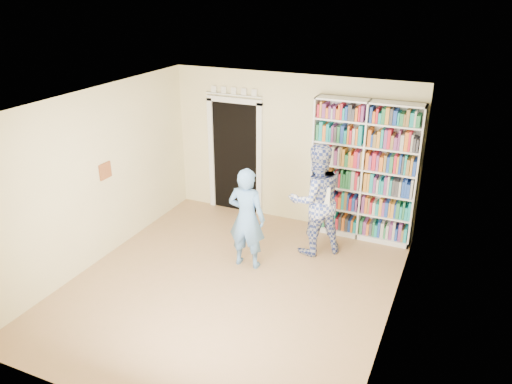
{
  "coord_description": "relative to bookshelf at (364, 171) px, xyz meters",
  "views": [
    {
      "loc": [
        2.85,
        -5.49,
        4.1
      ],
      "look_at": [
        0.02,
        0.9,
        1.16
      ],
      "focal_mm": 35.0,
      "sensor_mm": 36.0,
      "label": 1
    }
  ],
  "objects": [
    {
      "name": "bookshelf",
      "position": [
        0.0,
        0.0,
        0.0
      ],
      "size": [
        1.74,
        0.33,
        2.39
      ],
      "rotation": [
        0.0,
        0.0,
        -0.11
      ],
      "color": "white",
      "rests_on": "floor"
    },
    {
      "name": "doorway",
      "position": [
        -2.45,
        0.13,
        -0.03
      ],
      "size": [
        1.1,
        0.08,
        2.43
      ],
      "color": "black",
      "rests_on": "floor"
    },
    {
      "name": "wall_right",
      "position": [
        0.9,
        -2.34,
        0.14
      ],
      "size": [
        0.0,
        5.0,
        5.0
      ],
      "primitive_type": "plane",
      "rotation": [
        1.57,
        0.0,
        -1.57
      ],
      "color": "#F4E6A8",
      "rests_on": "floor"
    },
    {
      "name": "ceiling",
      "position": [
        -1.35,
        -2.34,
        1.49
      ],
      "size": [
        5.0,
        5.0,
        0.0
      ],
      "primitive_type": "plane",
      "rotation": [
        3.14,
        0.0,
        0.0
      ],
      "color": "white",
      "rests_on": "wall_back"
    },
    {
      "name": "wall_left",
      "position": [
        -3.6,
        -2.34,
        0.14
      ],
      "size": [
        0.0,
        5.0,
        5.0
      ],
      "primitive_type": "plane",
      "rotation": [
        1.57,
        0.0,
        1.57
      ],
      "color": "#F4E6A8",
      "rests_on": "floor"
    },
    {
      "name": "paper_sheet",
      "position": [
        -0.4,
        -1.03,
        -0.13
      ],
      "size": [
        0.22,
        0.07,
        0.32
      ],
      "primitive_type": "cube",
      "rotation": [
        0.0,
        0.0,
        0.26
      ],
      "color": "white",
      "rests_on": "man_plaid"
    },
    {
      "name": "wall_back",
      "position": [
        -1.35,
        0.16,
        0.14
      ],
      "size": [
        4.5,
        0.0,
        4.5
      ],
      "primitive_type": "plane",
      "rotation": [
        1.57,
        0.0,
        0.0
      ],
      "color": "#F4E6A8",
      "rests_on": "floor"
    },
    {
      "name": "man_blue",
      "position": [
        -1.38,
        -1.68,
        -0.4
      ],
      "size": [
        0.6,
        0.41,
        1.61
      ],
      "primitive_type": "imported",
      "rotation": [
        0.0,
        0.0,
        3.18
      ],
      "color": "#5889C4",
      "rests_on": "floor"
    },
    {
      "name": "wall_art",
      "position": [
        -3.58,
        -2.14,
        0.19
      ],
      "size": [
        0.03,
        0.25,
        0.25
      ],
      "primitive_type": "cube",
      "color": "brown",
      "rests_on": "wall_left"
    },
    {
      "name": "man_plaid",
      "position": [
        -0.56,
        -0.84,
        -0.29
      ],
      "size": [
        1.14,
        1.11,
        1.84
      ],
      "primitive_type": "imported",
      "rotation": [
        0.0,
        0.0,
        3.82
      ],
      "color": "#32449A",
      "rests_on": "floor"
    },
    {
      "name": "floor",
      "position": [
        -1.35,
        -2.34,
        -1.21
      ],
      "size": [
        5.0,
        5.0,
        0.0
      ],
      "primitive_type": "plane",
      "color": "#9F7A4D",
      "rests_on": "ground"
    }
  ]
}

